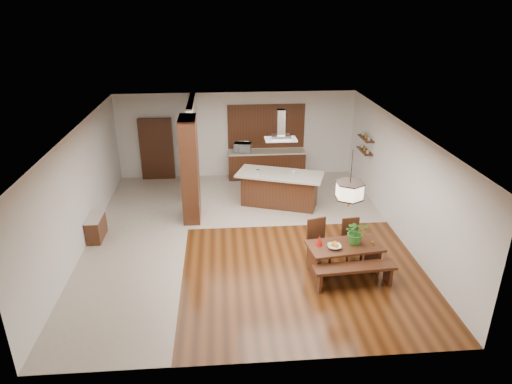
{
  "coord_description": "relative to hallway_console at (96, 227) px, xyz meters",
  "views": [
    {
      "loc": [
        -0.54,
        -10.5,
        5.74
      ],
      "look_at": [
        0.3,
        0.0,
        1.25
      ],
      "focal_mm": 32.0,
      "sensor_mm": 36.0,
      "label": 1
    }
  ],
  "objects": [
    {
      "name": "shelf_lower",
      "position": [
        7.68,
        2.4,
        1.08
      ],
      "size": [
        0.26,
        0.9,
        0.04
      ],
      "primitive_type": "cube",
      "color": "black",
      "rests_on": "room_shell"
    },
    {
      "name": "island_cup",
      "position": [
        5.36,
        1.62,
        0.76
      ],
      "size": [
        0.15,
        0.15,
        0.09
      ],
      "primitive_type": "imported",
      "rotation": [
        0.0,
        0.0,
        0.39
      ],
      "color": "silver",
      "rests_on": "kitchen_island"
    },
    {
      "name": "tile_hallway",
      "position": [
        1.06,
        -0.2,
        -0.31
      ],
      "size": [
        2.5,
        9.0,
        0.01
      ],
      "primitive_type": "cube",
      "color": "#BEB09F",
      "rests_on": "ground"
    },
    {
      "name": "soffit_band",
      "position": [
        3.81,
        -0.2,
        2.57
      ],
      "size": [
        8.0,
        9.0,
        0.02
      ],
      "primitive_type": "cube",
      "color": "#442711",
      "rests_on": "room_shell"
    },
    {
      "name": "range_hood",
      "position": [
        4.96,
        1.68,
        2.15
      ],
      "size": [
        0.9,
        0.55,
        0.87
      ],
      "primitive_type": null,
      "color": "silver",
      "rests_on": "room_shell"
    },
    {
      "name": "napkin_cone",
      "position": [
        5.38,
        -1.99,
        0.49
      ],
      "size": [
        0.19,
        0.19,
        0.24
      ],
      "primitive_type": "cone",
      "rotation": [
        0.0,
        0.0,
        0.28
      ],
      "color": "red",
      "rests_on": "dining_table"
    },
    {
      "name": "shelf_upper",
      "position": [
        7.68,
        2.4,
        1.49
      ],
      "size": [
        0.26,
        0.9,
        0.04
      ],
      "primitive_type": "cube",
      "color": "black",
      "rests_on": "room_shell"
    },
    {
      "name": "dining_table",
      "position": [
        5.95,
        -2.03,
        0.19
      ],
      "size": [
        1.73,
        1.02,
        0.68
      ],
      "rotation": [
        0.0,
        0.0,
        0.13
      ],
      "color": "black",
      "rests_on": "ground"
    },
    {
      "name": "dining_bench",
      "position": [
        6.02,
        -2.61,
        -0.07
      ],
      "size": [
        1.8,
        0.51,
        0.5
      ],
      "primitive_type": null,
      "rotation": [
        0.0,
        0.0,
        0.07
      ],
      "color": "black",
      "rests_on": "ground"
    },
    {
      "name": "pendant_lantern",
      "position": [
        5.95,
        -2.03,
        1.93
      ],
      "size": [
        0.64,
        0.64,
        1.31
      ],
      "primitive_type": null,
      "color": "beige",
      "rests_on": "room_shell"
    },
    {
      "name": "fruit_bowl",
      "position": [
        5.68,
        -2.15,
        0.4
      ],
      "size": [
        0.32,
        0.32,
        0.07
      ],
      "primitive_type": "imported",
      "rotation": [
        0.0,
        0.0,
        -0.08
      ],
      "color": "beige",
      "rests_on": "dining_table"
    },
    {
      "name": "hallway_console",
      "position": [
        0.0,
        0.0,
        0.0
      ],
      "size": [
        0.37,
        0.88,
        0.63
      ],
      "primitive_type": "cube",
      "color": "black",
      "rests_on": "ground"
    },
    {
      "name": "gold_ornament",
      "position": [
        6.55,
        -2.08,
        0.41
      ],
      "size": [
        0.07,
        0.07,
        0.09
      ],
      "primitive_type": "cylinder",
      "rotation": [
        0.0,
        0.0,
        0.14
      ],
      "color": "gold",
      "rests_on": "dining_table"
    },
    {
      "name": "foliage_plant",
      "position": [
        6.2,
        -1.96,
        0.65
      ],
      "size": [
        0.53,
        0.47,
        0.56
      ],
      "primitive_type": "imported",
      "rotation": [
        0.0,
        0.0,
        -0.07
      ],
      "color": "#2F7627",
      "rests_on": "dining_table"
    },
    {
      "name": "tile_kitchen",
      "position": [
        5.06,
        2.3,
        -0.31
      ],
      "size": [
        5.5,
        4.0,
        0.01
      ],
      "primitive_type": "cube",
      "color": "#BEB09F",
      "rests_on": "ground"
    },
    {
      "name": "partition_stub",
      "position": [
        2.41,
        3.1,
        1.14
      ],
      "size": [
        0.18,
        2.4,
        2.9
      ],
      "primitive_type": "cube",
      "color": "silver",
      "rests_on": "ground"
    },
    {
      "name": "dining_chair_left",
      "position": [
        5.48,
        -1.59,
        0.21
      ],
      "size": [
        0.56,
        0.56,
        1.05
      ],
      "primitive_type": null,
      "rotation": [
        0.0,
        0.0,
        0.25
      ],
      "color": "black",
      "rests_on": "ground"
    },
    {
      "name": "kitchen_window",
      "position": [
        4.81,
        4.26,
        1.44
      ],
      "size": [
        2.6,
        0.08,
        1.5
      ],
      "primitive_type": "cube",
      "color": "#915B2B",
      "rests_on": "room_shell"
    },
    {
      "name": "rear_counter",
      "position": [
        4.81,
        4.0,
        0.16
      ],
      "size": [
        2.6,
        0.62,
        0.95
      ],
      "color": "black",
      "rests_on": "ground"
    },
    {
      "name": "kitchen_island",
      "position": [
        4.96,
        1.68,
        0.21
      ],
      "size": [
        2.7,
        1.86,
        1.03
      ],
      "rotation": [
        0.0,
        0.0,
        -0.34
      ],
      "color": "black",
      "rests_on": "ground"
    },
    {
      "name": "partition_pier",
      "position": [
        2.41,
        1.0,
        1.14
      ],
      "size": [
        0.45,
        1.0,
        2.9
      ],
      "primitive_type": "cube",
      "color": "black",
      "rests_on": "ground"
    },
    {
      "name": "dining_chair_right",
      "position": [
        6.29,
        -1.48,
        0.17
      ],
      "size": [
        0.47,
        0.47,
        0.97
      ],
      "primitive_type": null,
      "rotation": [
        0.0,
        0.0,
        0.11
      ],
      "color": "black",
      "rests_on": "ground"
    },
    {
      "name": "hallway_doorway",
      "position": [
        1.11,
        4.2,
        0.74
      ],
      "size": [
        1.1,
        0.2,
        2.1
      ],
      "primitive_type": "cube",
      "color": "black",
      "rests_on": "ground"
    },
    {
      "name": "microwave",
      "position": [
        3.99,
        4.01,
        0.79
      ],
      "size": [
        0.61,
        0.46,
        0.31
      ],
      "primitive_type": "imported",
      "rotation": [
        0.0,
        0.0,
        -0.13
      ],
      "color": "silver",
      "rests_on": "rear_counter"
    },
    {
      "name": "room_shell",
      "position": [
        3.81,
        -0.2,
        1.75
      ],
      "size": [
        9.0,
        9.04,
        2.92
      ],
      "color": "#3C1D0B",
      "rests_on": "ground"
    }
  ]
}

